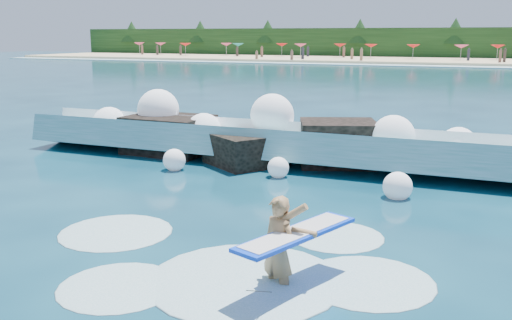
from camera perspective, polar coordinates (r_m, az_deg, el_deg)
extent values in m
plane|color=#072A3B|center=(11.76, -10.66, -7.05)|extent=(200.00, 200.00, 0.00)
cube|color=tan|center=(87.50, 18.96, 9.34)|extent=(140.00, 20.00, 0.40)
cube|color=silver|center=(76.55, 18.34, 8.92)|extent=(140.00, 5.00, 0.08)
cube|color=black|center=(97.41, 19.50, 10.91)|extent=(140.00, 4.00, 5.00)
cube|color=teal|center=(17.58, 3.48, 1.16)|extent=(18.02, 2.74, 1.50)
cube|color=white|center=(18.25, 4.33, 3.00)|extent=(18.02, 1.27, 0.70)
cube|color=black|center=(19.34, -8.70, 2.23)|extent=(2.77, 2.12, 1.46)
cube|color=black|center=(17.28, -1.55, 0.78)|extent=(2.55, 2.43, 1.12)
cube|color=black|center=(17.48, 8.18, 1.32)|extent=(2.73, 2.47, 1.57)
imported|color=#A0774A|center=(9.01, 2.24, -9.07)|extent=(0.75, 0.64, 1.74)
cube|color=blue|center=(8.87, 4.08, -7.39)|extent=(1.34, 2.43, 0.06)
cube|color=silver|center=(8.86, 4.08, -7.30)|extent=(1.18, 2.21, 0.06)
cylinder|color=black|center=(7.98, 0.36, -13.00)|extent=(0.01, 0.91, 0.43)
sphere|color=white|center=(20.75, -14.44, 3.49)|extent=(1.22, 1.22, 1.22)
sphere|color=white|center=(19.81, -9.74, 4.96)|extent=(1.42, 1.42, 1.42)
sphere|color=white|center=(18.53, -5.23, 2.89)|extent=(1.17, 1.17, 1.17)
sphere|color=white|center=(18.15, 1.62, 4.47)|extent=(1.39, 1.39, 1.39)
sphere|color=white|center=(17.28, 6.46, 1.60)|extent=(1.01, 1.01, 1.01)
sphere|color=white|center=(16.83, 13.55, 2.27)|extent=(1.25, 1.25, 1.25)
sphere|color=white|center=(17.23, 19.55, 1.38)|extent=(1.05, 1.05, 1.05)
sphere|color=white|center=(16.80, -8.18, -0.01)|extent=(0.66, 0.66, 0.66)
sphere|color=white|center=(15.84, 2.24, -0.77)|extent=(0.60, 0.60, 0.60)
sphere|color=white|center=(14.24, 13.97, -2.59)|extent=(0.72, 0.72, 0.72)
ellipsoid|color=silver|center=(9.41, -1.14, -11.90)|extent=(3.21, 3.21, 0.16)
ellipsoid|color=silver|center=(9.43, -13.56, -12.21)|extent=(1.94, 1.94, 0.10)
ellipsoid|color=silver|center=(9.52, 11.08, -11.84)|extent=(2.18, 2.18, 0.11)
ellipsoid|color=silver|center=(11.87, -13.84, -7.02)|extent=(2.27, 2.27, 0.11)
ellipsoid|color=silver|center=(11.39, 8.08, -7.60)|extent=(1.86, 1.86, 0.09)
cone|color=#CF3D65|center=(109.60, -11.59, 11.31)|extent=(2.00, 2.00, 0.50)
cone|color=#CF3D65|center=(106.53, -9.53, 11.37)|extent=(2.00, 2.00, 0.50)
cone|color=red|center=(100.43, -7.07, 11.39)|extent=(2.00, 2.00, 0.50)
cone|color=#CF3D65|center=(100.56, -2.99, 11.47)|extent=(2.00, 2.00, 0.50)
cone|color=#147D7C|center=(97.32, -1.81, 11.45)|extent=(2.00, 2.00, 0.50)
cone|color=red|center=(97.21, 2.60, 11.44)|extent=(2.00, 2.00, 0.50)
cone|color=#CF3D65|center=(92.45, 4.48, 11.36)|extent=(2.00, 2.00, 0.50)
cone|color=red|center=(93.44, 8.41, 11.28)|extent=(2.00, 2.00, 0.50)
cone|color=red|center=(90.34, 11.43, 11.14)|extent=(2.00, 2.00, 0.50)
cone|color=red|center=(88.65, 15.46, 10.92)|extent=(2.00, 2.00, 0.50)
cone|color=#CF3D65|center=(87.28, 19.85, 10.62)|extent=(2.00, 2.00, 0.50)
cone|color=red|center=(89.43, 23.03, 10.40)|extent=(2.00, 2.00, 0.50)
cube|color=#3F332D|center=(86.30, 5.89, 10.50)|extent=(0.35, 0.22, 1.39)
cube|color=#8C664C|center=(84.87, 11.65, 10.27)|extent=(0.35, 0.22, 1.36)
cube|color=#262633|center=(99.56, -14.46, 10.48)|extent=(0.35, 0.22, 1.57)
cube|color=#3F332D|center=(90.97, 6.85, 10.57)|extent=(0.35, 0.22, 1.39)
cube|color=#8C664C|center=(83.51, 12.32, 10.26)|extent=(0.35, 0.22, 1.49)
cube|color=#262633|center=(90.23, 13.23, 10.37)|extent=(0.35, 0.22, 1.55)
cube|color=#3F332D|center=(97.88, -4.88, 10.80)|extent=(0.35, 0.22, 1.60)
cube|color=#8C664C|center=(82.80, 13.11, 10.18)|extent=(0.35, 0.22, 1.43)
cube|color=#262633|center=(88.95, 1.44, 10.61)|extent=(0.35, 0.22, 1.37)
cube|color=#8C664C|center=(97.27, -10.12, 10.60)|extent=(0.35, 0.22, 1.45)
cube|color=#262633|center=(106.76, -11.63, 10.72)|extent=(0.35, 0.22, 1.57)
cube|color=#3F332D|center=(103.55, -9.84, 10.74)|extent=(0.35, 0.22, 1.58)
cube|color=#262633|center=(94.93, -8.73, 10.62)|extent=(0.35, 0.22, 1.50)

